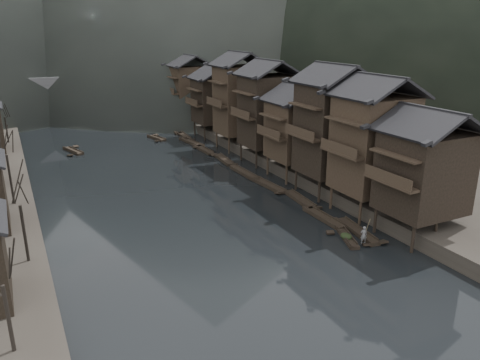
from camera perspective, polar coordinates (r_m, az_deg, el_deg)
water at (r=44.84m, az=-2.66°, el=-7.09°), size 300.00×300.00×0.00m
right_bank at (r=94.38m, az=6.94°, el=6.98°), size 40.00×200.00×1.80m
stilt_houses at (r=66.35m, az=4.20°, el=9.27°), size 9.00×67.60×15.65m
bare_trees at (r=55.56m, az=-26.64°, el=3.12°), size 3.88×60.52×7.76m
moored_sampans at (r=72.78m, az=-2.96°, el=3.13°), size 3.41×71.48×0.47m
midriver_boats at (r=81.75m, az=-15.13°, el=4.21°), size 16.99×8.42×0.45m
stone_bridge at (r=111.21m, az=-18.26°, el=10.11°), size 40.00×6.00×9.00m
hero_sampan at (r=45.41m, az=13.04°, el=-6.95°), size 2.28×4.41×0.43m
cargo_heap at (r=45.29m, az=12.86°, el=-6.29°), size 0.97×1.28×0.58m
boatman at (r=44.32m, az=14.87°, el=-6.22°), size 0.73×0.61×1.71m
bamboo_pole at (r=43.46m, az=15.35°, el=-3.02°), size 1.01×1.93×3.51m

